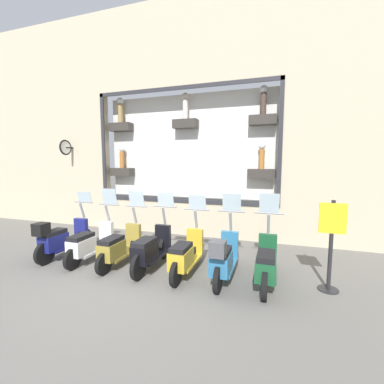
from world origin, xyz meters
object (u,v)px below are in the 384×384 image
object	(u,v)px
scooter_green_0	(266,263)
scooter_navy_6	(61,239)
shop_sign_post	(331,243)
scooter_teal_1	(223,258)
scooter_white_5	(90,243)
scooter_black_3	(151,250)
scooter_olive_4	(119,247)
scooter_yellow_2	(186,255)

from	to	relation	value
scooter_green_0	scooter_navy_6	world-z (taller)	scooter_green_0
scooter_navy_6	shop_sign_post	bearing A→B (deg)	-87.84
scooter_teal_1	scooter_navy_6	xyz separation A→B (m)	(0.00, 4.07, 0.00)
scooter_green_0	scooter_white_5	distance (m)	4.07
scooter_black_3	scooter_navy_6	xyz separation A→B (m)	(-0.06, 2.44, 0.03)
scooter_olive_4	scooter_white_5	bearing A→B (deg)	89.92
scooter_olive_4	scooter_navy_6	bearing A→B (deg)	92.00
scooter_black_3	scooter_white_5	size ratio (longest dim) A/B	1.01
scooter_navy_6	scooter_black_3	bearing A→B (deg)	-88.53
scooter_yellow_2	scooter_white_5	world-z (taller)	scooter_white_5
scooter_green_0	scooter_black_3	xyz separation A→B (m)	(0.00, 2.44, 0.01)
scooter_teal_1	scooter_white_5	xyz separation A→B (m)	(0.06, 3.26, -0.05)
shop_sign_post	scooter_yellow_2	bearing A→B (deg)	93.54
scooter_white_5	scooter_black_3	bearing A→B (deg)	-89.85
scooter_navy_6	scooter_teal_1	bearing A→B (deg)	-90.02
scooter_white_5	scooter_yellow_2	bearing A→B (deg)	-90.03
scooter_green_0	scooter_white_5	bearing A→B (deg)	90.05
scooter_white_5	shop_sign_post	world-z (taller)	shop_sign_post
scooter_white_5	shop_sign_post	distance (m)	5.20
scooter_olive_4	shop_sign_post	world-z (taller)	shop_sign_post
scooter_teal_1	scooter_white_5	size ratio (longest dim) A/B	1.00
scooter_teal_1	scooter_olive_4	distance (m)	2.44
scooter_teal_1	scooter_olive_4	world-z (taller)	scooter_teal_1
scooter_black_3	scooter_white_5	distance (m)	1.63
scooter_teal_1	scooter_yellow_2	size ratio (longest dim) A/B	1.00
scooter_yellow_2	scooter_white_5	xyz separation A→B (m)	(0.00, 2.44, -0.00)
scooter_teal_1	scooter_black_3	distance (m)	1.63
scooter_green_0	scooter_teal_1	xyz separation A→B (m)	(-0.06, 0.81, 0.03)
scooter_green_0	scooter_yellow_2	distance (m)	1.63
scooter_teal_1	scooter_green_0	bearing A→B (deg)	-85.54
scooter_teal_1	shop_sign_post	size ratio (longest dim) A/B	1.07
scooter_teal_1	scooter_navy_6	bearing A→B (deg)	89.98
scooter_black_3	shop_sign_post	distance (m)	3.58
scooter_white_5	shop_sign_post	xyz separation A→B (m)	(0.17, -5.18, 0.48)
scooter_green_0	scooter_black_3	size ratio (longest dim) A/B	1.00
scooter_yellow_2	scooter_black_3	size ratio (longest dim) A/B	0.99
scooter_teal_1	scooter_navy_6	world-z (taller)	scooter_teal_1
scooter_olive_4	shop_sign_post	bearing A→B (deg)	-87.78
scooter_black_3	scooter_olive_4	xyz separation A→B (m)	(-0.01, 0.81, -0.02)
scooter_white_5	scooter_green_0	bearing A→B (deg)	-89.95
scooter_white_5	scooter_navy_6	bearing A→B (deg)	94.09
scooter_green_0	scooter_white_5	xyz separation A→B (m)	(-0.00, 4.07, -0.01)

